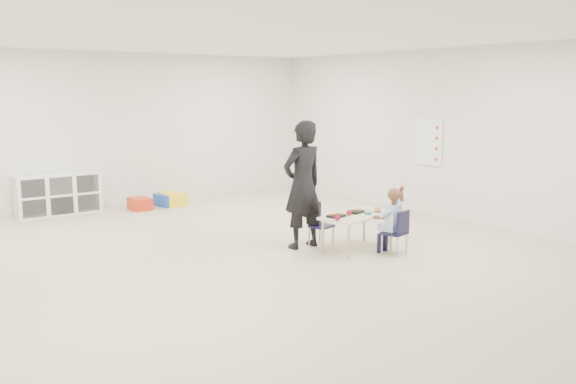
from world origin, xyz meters
TOP-DOWN VIEW (x-y plane):
  - room at (0.00, 0.00)m, footprint 9.00×9.02m
  - table at (1.33, -0.52)m, footprint 1.16×0.76m
  - chair_near at (1.59, -0.97)m, footprint 0.34×0.32m
  - chair_far at (1.08, -0.08)m, footprint 0.34×0.32m
  - child at (1.59, -0.97)m, footprint 0.47×0.47m
  - lunch_tray_near at (1.38, -0.44)m, footprint 0.25×0.20m
  - lunch_tray_far at (0.98, -0.50)m, footprint 0.25×0.20m
  - milk_carton at (1.41, -0.66)m, footprint 0.08×0.08m
  - bread_roll at (1.65, -0.58)m, footprint 0.09×0.09m
  - apple_near at (1.19, -0.52)m, footprint 0.07×0.07m
  - apple_far at (0.86, -0.67)m, footprint 0.07×0.07m
  - cubby_shelf at (-1.20, 4.28)m, footprint 1.40×0.40m
  - rules_poster at (3.98, 0.60)m, footprint 0.02×0.60m
  - adult at (0.83, 0.02)m, footprint 0.65×0.45m
  - bin_red at (0.09, 3.85)m, footprint 0.36×0.45m
  - bin_yellow at (0.75, 3.87)m, footprint 0.40×0.50m
  - bin_blue at (0.66, 3.89)m, footprint 0.42×0.51m

SIDE VIEW (x-z plane):
  - bin_red at x=0.09m, z-range 0.00..0.21m
  - bin_blue at x=0.66m, z-range 0.00..0.23m
  - bin_yellow at x=0.75m, z-range 0.00..0.24m
  - table at x=1.33m, z-range 0.00..0.50m
  - chair_near at x=1.59m, z-range 0.00..0.59m
  - chair_far at x=1.08m, z-range 0.00..0.59m
  - cubby_shelf at x=-1.20m, z-range 0.00..0.70m
  - child at x=1.59m, z-range 0.00..0.93m
  - lunch_tray_near at x=1.38m, z-range 0.49..0.52m
  - lunch_tray_far at x=0.98m, z-range 0.49..0.52m
  - bread_roll at x=1.65m, z-range 0.49..0.56m
  - apple_near at x=1.19m, z-range 0.49..0.56m
  - apple_far at x=0.86m, z-range 0.49..0.56m
  - milk_carton at x=1.41m, z-range 0.49..0.59m
  - adult at x=0.83m, z-range 0.00..1.73m
  - rules_poster at x=3.98m, z-range 0.85..1.65m
  - room at x=0.00m, z-range 0.00..2.80m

